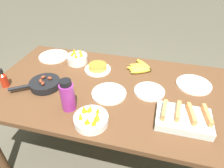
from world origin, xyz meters
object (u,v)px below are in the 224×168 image
Objects in this scene: empty_plate_mid_edge at (149,91)px; fruit_bowl_mango at (77,58)px; skillet at (44,84)px; empty_plate_far_right at (54,56)px; banana_bunch at (141,68)px; water_bottle at (68,96)px; hot_sauce_bottle at (4,79)px; melon_tray at (183,118)px; empty_plate_far_left at (109,93)px; empty_plate_near_front at (194,85)px; fruit_bowl_citrus at (91,119)px; frittata_plate_center at (98,68)px.

fruit_bowl_mango reaches higher than empty_plate_mid_edge.
skillet reaches higher than empty_plate_far_right.
empty_plate_mid_edge is (0.10, -0.28, -0.01)m from banana_bunch.
banana_bunch is 0.29m from empty_plate_mid_edge.
fruit_bowl_mango is at bearing 107.36° from water_bottle.
skillet is at bearing 11.96° from hot_sauce_bottle.
melon_tray reaches higher than empty_plate_far_left.
empty_plate_near_front is 0.81m from fruit_bowl_citrus.
melon_tray is at bearing -47.07° from empty_plate_mid_edge.
fruit_bowl_citrus is at bearing -14.38° from hot_sauce_bottle.
fruit_bowl_mango is 0.58m from hot_sauce_bottle.
empty_plate_far_right is (-1.11, 0.53, -0.02)m from melon_tray.
hot_sauce_bottle reaches higher than empty_plate_near_front.
empty_plate_near_front is at bearing 41.59° from fruit_bowl_citrus.
fruit_bowl_mango reaches higher than skillet.
hot_sauce_bottle reaches higher than melon_tray.
frittata_plate_center is at bearing 85.43° from water_bottle.
melon_tray is at bearing -16.15° from empty_plate_far_left.
empty_plate_far_right is at bearing 178.77° from banana_bunch.
water_bottle is (-0.69, -0.05, 0.07)m from melon_tray.
empty_plate_far_right is at bearing 166.27° from frittata_plate_center.
empty_plate_mid_edge is at bearing -70.76° from banana_bunch.
fruit_bowl_citrus is at bearing -107.18° from banana_bunch.
water_bottle is (-0.21, -0.19, 0.09)m from empty_plate_far_left.
hot_sauce_bottle reaches higher than empty_plate_far_left.
fruit_bowl_citrus is at bearing 116.16° from skillet.
fruit_bowl_citrus is at bearing -95.90° from empty_plate_far_left.
frittata_plate_center is 0.74m from empty_plate_near_front.
frittata_plate_center is at bearing 147.54° from melon_tray.
empty_plate_near_front is 0.35m from empty_plate_mid_edge.
hot_sauce_bottle is at bearing -130.08° from fruit_bowl_mango.
skillet is at bearing -70.00° from empty_plate_far_right.
melon_tray is 1.48× the size of empty_plate_mid_edge.
empty_plate_near_front is at bearing -6.34° from empty_plate_far_right.
hot_sauce_bottle reaches higher than banana_bunch.
empty_plate_far_left is at bearing -58.55° from frittata_plate_center.
skillet is 1.26× the size of empty_plate_near_front.
empty_plate_mid_edge is at bearing -152.19° from empty_plate_near_front.
empty_plate_far_left is 0.52m from fruit_bowl_mango.
empty_plate_near_front is at bearing 77.53° from melon_tray.
frittata_plate_center is (0.30, 0.31, -0.00)m from skillet.
skillet is at bearing 173.73° from melon_tray.
empty_plate_mid_edge is at bearing 31.11° from water_bottle.
fruit_bowl_citrus reaches higher than empty_plate_mid_edge.
empty_plate_far_right is 1.82× the size of hot_sauce_bottle.
empty_plate_near_front is 0.96× the size of empty_plate_far_right.
empty_plate_far_left is 1.12× the size of water_bottle.
water_bottle reaches higher than skillet.
water_bottle is (-0.78, -0.45, 0.09)m from empty_plate_near_front.
fruit_bowl_citrus is at bearing -75.91° from frittata_plate_center.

